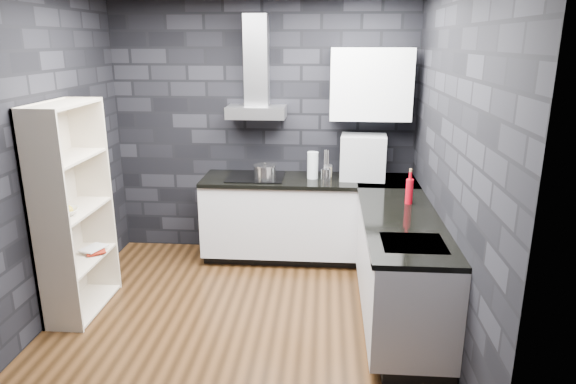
# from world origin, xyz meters

# --- Properties ---
(ground) EXTENTS (3.20, 3.20, 0.00)m
(ground) POSITION_xyz_m (0.00, 0.00, 0.00)
(ground) COLOR #432914
(wall_back) EXTENTS (3.20, 0.05, 2.70)m
(wall_back) POSITION_xyz_m (0.00, 1.62, 1.35)
(wall_back) COLOR black
(wall_back) RESTS_ON ground
(wall_front) EXTENTS (3.20, 0.05, 2.70)m
(wall_front) POSITION_xyz_m (0.00, -1.62, 1.35)
(wall_front) COLOR black
(wall_front) RESTS_ON ground
(wall_left) EXTENTS (0.05, 3.20, 2.70)m
(wall_left) POSITION_xyz_m (-1.62, 0.00, 1.35)
(wall_left) COLOR black
(wall_left) RESTS_ON ground
(wall_right) EXTENTS (0.05, 3.20, 2.70)m
(wall_right) POSITION_xyz_m (1.62, 0.00, 1.35)
(wall_right) COLOR black
(wall_right) RESTS_ON ground
(toekick_back) EXTENTS (2.18, 0.50, 0.10)m
(toekick_back) POSITION_xyz_m (0.50, 1.34, 0.05)
(toekick_back) COLOR black
(toekick_back) RESTS_ON ground
(toekick_right) EXTENTS (0.50, 1.78, 0.10)m
(toekick_right) POSITION_xyz_m (1.34, 0.10, 0.05)
(toekick_right) COLOR black
(toekick_right) RESTS_ON ground
(counter_back_cab) EXTENTS (2.20, 0.60, 0.76)m
(counter_back_cab) POSITION_xyz_m (0.50, 1.30, 0.48)
(counter_back_cab) COLOR silver
(counter_back_cab) RESTS_ON ground
(counter_right_cab) EXTENTS (0.60, 1.80, 0.76)m
(counter_right_cab) POSITION_xyz_m (1.30, 0.10, 0.48)
(counter_right_cab) COLOR silver
(counter_right_cab) RESTS_ON ground
(counter_back_top) EXTENTS (2.20, 0.62, 0.04)m
(counter_back_top) POSITION_xyz_m (0.50, 1.29, 0.88)
(counter_back_top) COLOR black
(counter_back_top) RESTS_ON counter_back_cab
(counter_right_top) EXTENTS (0.62, 1.80, 0.04)m
(counter_right_top) POSITION_xyz_m (1.29, 0.10, 0.88)
(counter_right_top) COLOR black
(counter_right_top) RESTS_ON counter_right_cab
(counter_corner_top) EXTENTS (0.62, 0.62, 0.04)m
(counter_corner_top) POSITION_xyz_m (1.30, 1.30, 0.88)
(counter_corner_top) COLOR black
(counter_corner_top) RESTS_ON counter_right_cab
(hood_body) EXTENTS (0.60, 0.34, 0.12)m
(hood_body) POSITION_xyz_m (-0.05, 1.43, 1.56)
(hood_body) COLOR #AEAEB3
(hood_body) RESTS_ON wall_back
(hood_chimney) EXTENTS (0.24, 0.20, 0.90)m
(hood_chimney) POSITION_xyz_m (-0.05, 1.50, 2.07)
(hood_chimney) COLOR #AEAEB3
(hood_chimney) RESTS_ON hood_body
(upper_cabinet) EXTENTS (0.80, 0.35, 0.70)m
(upper_cabinet) POSITION_xyz_m (1.10, 1.43, 1.85)
(upper_cabinet) COLOR white
(upper_cabinet) RESTS_ON wall_back
(cooktop) EXTENTS (0.58, 0.50, 0.01)m
(cooktop) POSITION_xyz_m (-0.05, 1.30, 0.91)
(cooktop) COLOR black
(cooktop) RESTS_ON counter_back_top
(sink_rim) EXTENTS (0.44, 0.40, 0.01)m
(sink_rim) POSITION_xyz_m (1.30, -0.40, 0.89)
(sink_rim) COLOR #AEAEB3
(sink_rim) RESTS_ON counter_right_top
(pot) EXTENTS (0.27, 0.27, 0.13)m
(pot) POSITION_xyz_m (0.06, 1.21, 0.98)
(pot) COLOR #B2B2B7
(pot) RESTS_ON cooktop
(glass_vase) EXTENTS (0.14, 0.14, 0.28)m
(glass_vase) POSITION_xyz_m (0.54, 1.31, 1.04)
(glass_vase) COLOR silver
(glass_vase) RESTS_ON counter_back_top
(storage_jar) EXTENTS (0.12, 0.12, 0.11)m
(storage_jar) POSITION_xyz_m (0.69, 1.39, 0.95)
(storage_jar) COLOR tan
(storage_jar) RESTS_ON counter_back_top
(utensil_crock) EXTENTS (0.13, 0.13, 0.12)m
(utensil_crock) POSITION_xyz_m (0.68, 1.21, 0.96)
(utensil_crock) COLOR #B2B2B7
(utensil_crock) RESTS_ON counter_back_top
(appliance_garage) EXTENTS (0.48, 0.38, 0.45)m
(appliance_garage) POSITION_xyz_m (1.05, 1.34, 1.12)
(appliance_garage) COLOR #ACAFB4
(appliance_garage) RESTS_ON counter_back_top
(red_bottle) EXTENTS (0.07, 0.07, 0.22)m
(red_bottle) POSITION_xyz_m (1.40, 0.51, 1.01)
(red_bottle) COLOR #B70615
(red_bottle) RESTS_ON counter_right_top
(bookshelf) EXTENTS (0.54, 0.86, 1.80)m
(bookshelf) POSITION_xyz_m (-1.42, 0.10, 0.90)
(bookshelf) COLOR beige
(bookshelf) RESTS_ON ground
(fruit_bowl) EXTENTS (0.26, 0.26, 0.05)m
(fruit_bowl) POSITION_xyz_m (-1.42, -0.04, 0.94)
(fruit_bowl) COLOR white
(fruit_bowl) RESTS_ON bookshelf
(book_red) EXTENTS (0.15, 0.10, 0.21)m
(book_red) POSITION_xyz_m (-1.42, 0.22, 0.57)
(book_red) COLOR maroon
(book_red) RESTS_ON bookshelf
(book_second) EXTENTS (0.16, 0.07, 0.22)m
(book_second) POSITION_xyz_m (-1.45, 0.29, 0.59)
(book_second) COLOR #B2B2B2
(book_second) RESTS_ON bookshelf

